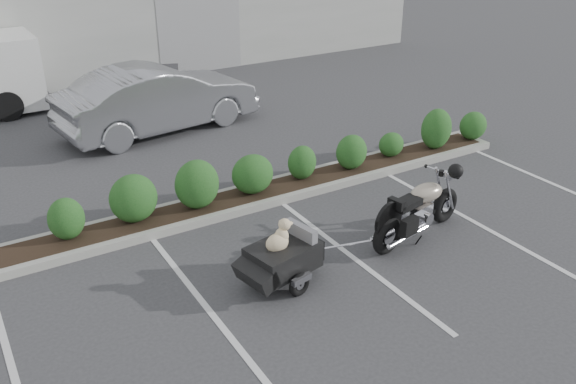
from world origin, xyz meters
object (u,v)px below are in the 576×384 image
sedan (158,99)px  dumpster (147,91)px  motorcycle (419,210)px  pet_trailer (282,257)px

sedan → dumpster: bearing=-17.1°
motorcycle → sedan: sedan is taller
motorcycle → sedan: size_ratio=0.45×
sedan → pet_trailer: bearing=165.7°
dumpster → motorcycle: bearing=-58.7°
motorcycle → pet_trailer: 2.79m
sedan → dumpster: sedan is taller
motorcycle → sedan: 7.93m
pet_trailer → dumpster: dumpster is taller
motorcycle → sedan: bearing=92.7°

